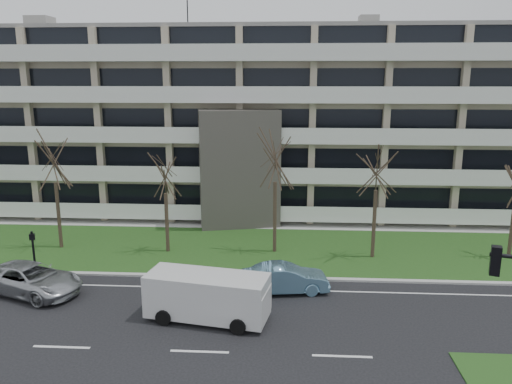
# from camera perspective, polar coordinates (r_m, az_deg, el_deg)

# --- Properties ---
(ground) EXTENTS (160.00, 160.00, 0.00)m
(ground) POSITION_cam_1_polar(r_m,az_deg,el_deg) (22.30, -6.47, -17.68)
(ground) COLOR black
(ground) RESTS_ON ground
(grass_verge) EXTENTS (90.00, 10.00, 0.06)m
(grass_verge) POSITION_cam_1_polar(r_m,az_deg,el_deg) (34.00, -2.73, -6.47)
(grass_verge) COLOR #1E4818
(grass_verge) RESTS_ON ground
(curb) EXTENTS (90.00, 0.35, 0.12)m
(curb) POSITION_cam_1_polar(r_m,az_deg,el_deg) (29.36, -3.78, -9.65)
(curb) COLOR #B2B2AD
(curb) RESTS_ON ground
(sidewalk) EXTENTS (90.00, 2.00, 0.08)m
(sidewalk) POSITION_cam_1_polar(r_m,az_deg,el_deg) (39.20, -1.87, -3.78)
(sidewalk) COLOR #B2B2AD
(sidewalk) RESTS_ON ground
(lane_edge_line) EXTENTS (90.00, 0.12, 0.01)m
(lane_edge_line) POSITION_cam_1_polar(r_m,az_deg,el_deg) (28.01, -4.17, -10.93)
(lane_edge_line) COLOR white
(lane_edge_line) RESTS_ON ground
(apartment_building) EXTENTS (60.50, 15.10, 18.75)m
(apartment_building) POSITION_cam_1_polar(r_m,az_deg,el_deg) (44.49, -1.13, 8.17)
(apartment_building) COLOR #BBAB92
(apartment_building) RESTS_ON ground
(silver_pickup) EXTENTS (6.30, 4.40, 1.60)m
(silver_pickup) POSITION_cam_1_polar(r_m,az_deg,el_deg) (29.64, -24.34, -9.06)
(silver_pickup) COLOR #AEB1B6
(silver_pickup) RESTS_ON ground
(blue_sedan) EXTENTS (4.85, 2.28, 1.54)m
(blue_sedan) POSITION_cam_1_polar(r_m,az_deg,el_deg) (27.29, 3.33, -9.84)
(blue_sedan) COLOR #77ACCE
(blue_sedan) RESTS_ON ground
(white_van) EXTENTS (6.07, 3.16, 2.24)m
(white_van) POSITION_cam_1_polar(r_m,az_deg,el_deg) (24.26, -5.41, -11.42)
(white_van) COLOR silver
(white_van) RESTS_ON ground
(pedestrian_signal) EXTENTS (0.35, 0.32, 3.09)m
(pedestrian_signal) POSITION_cam_1_polar(r_m,az_deg,el_deg) (30.42, -24.08, -6.15)
(pedestrian_signal) COLOR black
(pedestrian_signal) RESTS_ON ground
(tree_2) EXTENTS (4.06, 4.06, 8.12)m
(tree_2) POSITION_cam_1_polar(r_m,az_deg,el_deg) (35.24, -22.17, 3.82)
(tree_2) COLOR #382B21
(tree_2) RESTS_ON ground
(tree_3) EXTENTS (3.58, 3.58, 7.15)m
(tree_3) POSITION_cam_1_polar(r_m,az_deg,el_deg) (32.52, -10.40, 2.52)
(tree_3) COLOR #382B21
(tree_3) RESTS_ON ground
(tree_4) EXTENTS (4.24, 4.24, 8.49)m
(tree_4) POSITION_cam_1_polar(r_m,az_deg,el_deg) (31.80, 2.23, 4.40)
(tree_4) COLOR #382B21
(tree_4) RESTS_ON ground
(tree_5) EXTENTS (3.97, 3.97, 7.94)m
(tree_5) POSITION_cam_1_polar(r_m,az_deg,el_deg) (31.72, 13.71, 3.24)
(tree_5) COLOR #382B21
(tree_5) RESTS_ON ground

